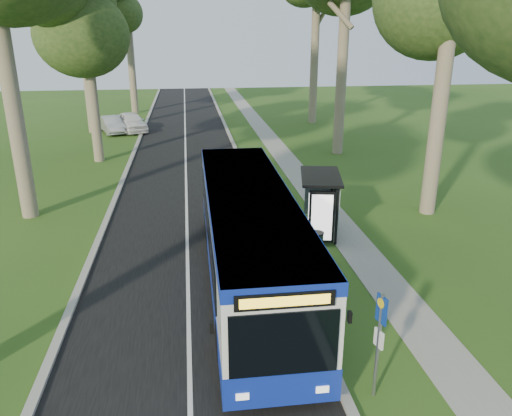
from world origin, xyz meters
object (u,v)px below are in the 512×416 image
Objects in this scene: bus_stop_sign at (379,334)px; litter_bin at (316,244)px; car_white at (131,122)px; bus at (249,239)px; car_silver at (112,125)px; bus_shelter at (326,195)px.

bus_stop_sign is 7.68m from litter_bin.
litter_bin is 0.20× the size of car_white.
bus is 28.46m from car_silver.
litter_bin is 27.50m from car_silver.
bus_shelter is at bearing 46.91° from bus.
bus_shelter is (3.56, 3.76, 0.06)m from bus.
litter_bin is at bearing -90.47° from car_white.
bus_stop_sign is 0.84× the size of bus_shelter.
bus_stop_sign reaches higher than car_silver.
bus_shelter is (1.37, 9.36, 0.11)m from bus_stop_sign.
bus reaches higher than bus_stop_sign.
car_white reaches higher than car_silver.
bus is at bearing -122.12° from bus_shelter.
bus is at bearing -93.48° from car_silver.
bus_shelter reaches higher than car_silver.
car_white is at bearing 109.50° from litter_bin.
car_silver is (-7.91, 27.32, -1.00)m from bus.
bus_stop_sign is 34.44m from car_silver.
bus_shelter is 3.37× the size of litter_bin.
bus_shelter is at bearing 65.75° from litter_bin.
litter_bin is (0.57, 7.57, -1.16)m from bus_stop_sign.
bus_stop_sign is at bearing -92.58° from car_silver.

